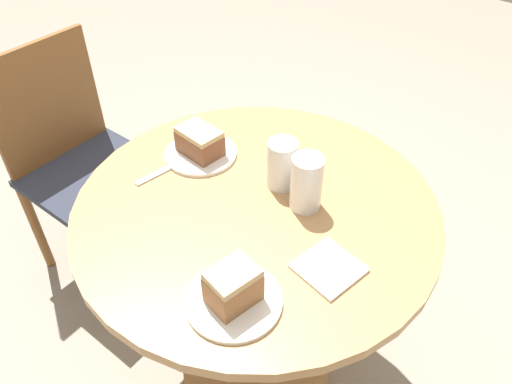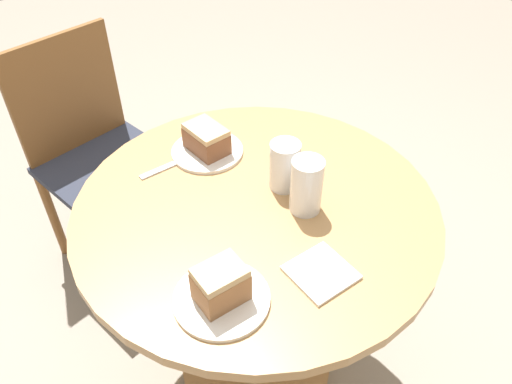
% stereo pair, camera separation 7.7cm
% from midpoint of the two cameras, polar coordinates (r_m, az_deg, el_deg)
% --- Properties ---
extents(ground_plane, '(8.00, 8.00, 0.00)m').
position_cam_midpoint_polar(ground_plane, '(1.86, 1.26, -19.11)').
color(ground_plane, gray).
extents(table, '(0.92, 0.92, 0.77)m').
position_cam_midpoint_polar(table, '(1.39, 1.61, -7.40)').
color(table, tan).
rests_on(table, ground_plane).
extents(chair, '(0.46, 0.49, 0.90)m').
position_cam_midpoint_polar(chair, '(1.96, -16.24, 4.00)').
color(chair, brown).
rests_on(chair, ground_plane).
extents(plate_near, '(0.20, 0.20, 0.01)m').
position_cam_midpoint_polar(plate_near, '(1.41, -4.02, 4.64)').
color(plate_near, silver).
rests_on(plate_near, table).
extents(plate_far, '(0.20, 0.20, 0.01)m').
position_cam_midpoint_polar(plate_far, '(1.05, -1.79, -12.18)').
color(plate_far, silver).
rests_on(plate_far, table).
extents(cake_slice_near, '(0.09, 0.13, 0.08)m').
position_cam_midpoint_polar(cake_slice_near, '(1.39, -4.10, 6.05)').
color(cake_slice_near, brown).
rests_on(cake_slice_near, plate_near).
extents(cake_slice_far, '(0.11, 0.09, 0.09)m').
position_cam_midpoint_polar(cake_slice_far, '(1.01, -1.84, -10.55)').
color(cake_slice_far, '#9E6B42').
rests_on(cake_slice_far, plate_far).
extents(glass_lemonade, '(0.08, 0.08, 0.13)m').
position_cam_midpoint_polar(glass_lemonade, '(1.27, 4.89, 2.86)').
color(glass_lemonade, silver).
rests_on(glass_lemonade, table).
extents(glass_water, '(0.08, 0.08, 0.15)m').
position_cam_midpoint_polar(glass_water, '(1.20, 7.60, 0.43)').
color(glass_water, silver).
rests_on(glass_water, table).
extents(napkin_stack, '(0.14, 0.14, 0.01)m').
position_cam_midpoint_polar(napkin_stack, '(1.10, 9.45, -9.13)').
color(napkin_stack, white).
rests_on(napkin_stack, table).
extents(fork, '(0.16, 0.04, 0.00)m').
position_cam_midpoint_polar(fork, '(1.37, -8.56, 2.84)').
color(fork, silver).
rests_on(fork, table).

